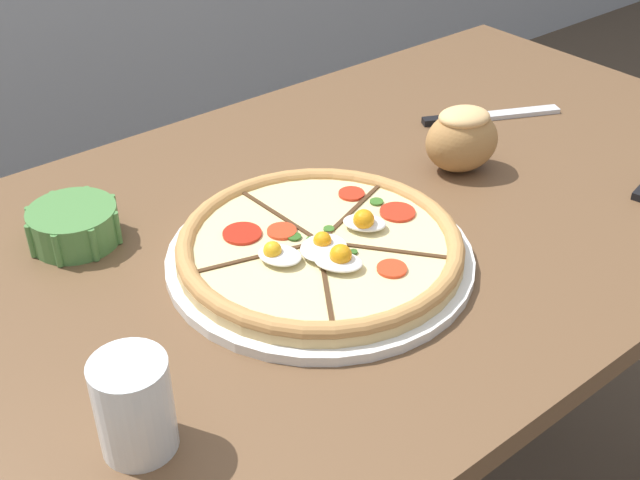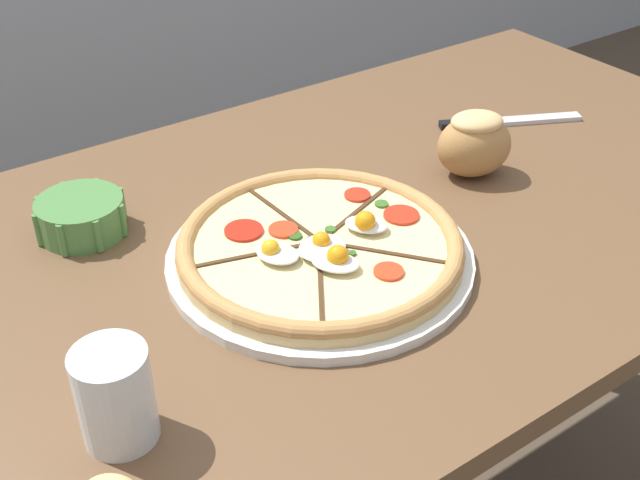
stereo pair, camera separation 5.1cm
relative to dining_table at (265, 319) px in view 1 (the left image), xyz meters
The scene contains 6 objects.
dining_table is the anchor object (origin of this frame).
pizza 0.14m from the dining_table, 53.06° to the right, with size 0.35×0.35×0.05m.
ramekin_bowl 0.25m from the dining_table, 134.23° to the left, with size 0.11×0.11×0.04m.
bread_piece_near 0.35m from the dining_table, ahead, with size 0.12×0.11×0.09m.
knife_main 0.49m from the dining_table, ahead, with size 0.20×0.11×0.01m.
water_glass 0.33m from the dining_table, 145.90° to the right, with size 0.07×0.07×0.09m.
Camera 1 is at (-0.42, -0.63, 1.26)m, focal length 45.00 mm.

